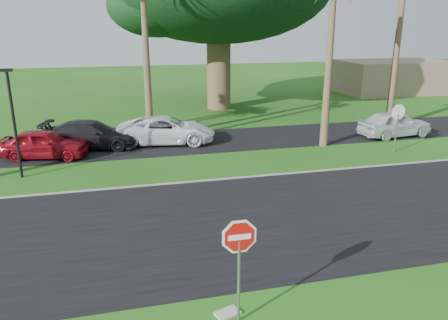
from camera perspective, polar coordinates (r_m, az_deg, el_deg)
name	(u,v)px	position (r m, az deg, el deg)	size (l,w,h in m)	color
ground	(193,257)	(12.79, -4.09, -12.54)	(120.00, 120.00, 0.00)	#214D13
road	(182,227)	(14.53, -5.50, -8.65)	(120.00, 8.00, 0.02)	black
parking_strip	(153,144)	(24.35, -9.27, 2.04)	(120.00, 5.00, 0.02)	black
curb	(167,184)	(18.22, -7.44, -3.11)	(120.00, 0.12, 0.06)	gray
stop_sign_near	(239,250)	(9.46, 1.98, -11.72)	(1.05, 0.07, 2.62)	gray
stop_sign_far	(398,118)	(23.89, 21.74, 5.08)	(1.05, 0.07, 2.62)	gray
streetlight_right	(13,117)	(20.23, -25.81, 5.07)	(0.45, 0.25, 4.64)	black
building_far	(392,77)	(45.32, 21.14, 10.12)	(10.00, 6.00, 3.00)	gray
car_red	(44,144)	(23.16, -22.42, 1.92)	(1.67, 4.16, 1.42)	maroon
car_dark	(91,135)	(24.22, -16.95, 3.16)	(2.03, 4.98, 1.45)	black
car_minivan	(167,130)	(24.33, -7.51, 3.88)	(2.46, 5.32, 1.48)	white
car_pickup	(395,124)	(27.46, 21.40, 4.41)	(1.78, 4.43, 1.51)	silver
utility_slab	(228,313)	(10.60, 0.48, -19.37)	(0.55, 0.35, 0.06)	#A9AAA1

